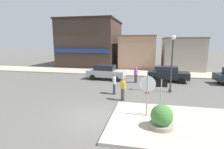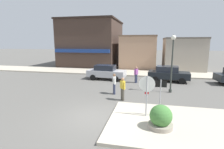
# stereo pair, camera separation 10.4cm
# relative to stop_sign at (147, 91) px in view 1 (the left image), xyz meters

# --- Properties ---
(ground_plane) EXTENTS (160.00, 160.00, 0.00)m
(ground_plane) POSITION_rel_stop_sign_xyz_m (-2.64, -0.38, -1.52)
(ground_plane) COLOR #5B5954
(sidewalk_corner) EXTENTS (6.40, 4.80, 0.15)m
(sidewalk_corner) POSITION_rel_stop_sign_xyz_m (1.40, -0.53, -1.44)
(sidewalk_corner) COLOR #B7AD99
(sidewalk_corner) RESTS_ON ground
(kerb_far) EXTENTS (80.00, 4.00, 0.15)m
(kerb_far) POSITION_rel_stop_sign_xyz_m (-2.64, 13.23, -1.44)
(kerb_far) COLOR #B7AD99
(kerb_far) RESTS_ON ground
(stop_sign) EXTENTS (0.82, 0.07, 2.30)m
(stop_sign) POSITION_rel_stop_sign_xyz_m (0.00, 0.00, 0.00)
(stop_sign) COLOR #9E9EA3
(stop_sign) RESTS_ON ground
(one_way_sign) EXTENTS (0.60, 0.06, 2.10)m
(one_way_sign) POSITION_rel_stop_sign_xyz_m (0.68, 0.11, -0.19)
(one_way_sign) COLOR #9E9EA3
(one_way_sign) RESTS_ON ground
(planter) EXTENTS (1.10, 1.10, 1.23)m
(planter) POSITION_rel_stop_sign_xyz_m (0.67, -1.17, -0.96)
(planter) COLOR gray
(planter) RESTS_ON ground
(lamp_post) EXTENTS (0.36, 0.36, 4.54)m
(lamp_post) POSITION_rel_stop_sign_xyz_m (1.79, 5.35, 1.44)
(lamp_post) COLOR #333833
(lamp_post) RESTS_ON ground
(parked_car_nearest) EXTENTS (4.11, 2.10, 1.56)m
(parked_car_nearest) POSITION_rel_stop_sign_xyz_m (-4.41, 9.03, -0.71)
(parked_car_nearest) COLOR #B7B7BC
(parked_car_nearest) RESTS_ON ground
(parked_car_second) EXTENTS (4.16, 2.21, 1.56)m
(parked_car_second) POSITION_rel_stop_sign_xyz_m (1.99, 9.45, -0.71)
(parked_car_second) COLOR black
(parked_car_second) RESTS_ON ground
(pedestrian_crossing_near) EXTENTS (0.37, 0.52, 1.61)m
(pedestrian_crossing_near) POSITION_rel_stop_sign_xyz_m (-1.16, 8.11, -0.65)
(pedestrian_crossing_near) COLOR #2D334C
(pedestrian_crossing_near) RESTS_ON ground
(pedestrian_crossing_far) EXTENTS (0.41, 0.49, 1.61)m
(pedestrian_crossing_far) POSITION_rel_stop_sign_xyz_m (-1.65, 2.62, -0.65)
(pedestrian_crossing_far) COLOR #4C473D
(pedestrian_crossing_far) RESTS_ON ground
(pedestrian_kerb_side) EXTENTS (0.33, 0.55, 1.61)m
(pedestrian_kerb_side) POSITION_rel_stop_sign_xyz_m (-2.50, 3.95, -0.65)
(pedestrian_kerb_side) COLOR #2D334C
(pedestrian_kerb_side) RESTS_ON ground
(building_corner_shop) EXTENTS (9.02, 10.16, 7.51)m
(building_corner_shop) POSITION_rel_stop_sign_xyz_m (-9.57, 20.05, 2.24)
(building_corner_shop) COLOR #3D2D26
(building_corner_shop) RESTS_ON ground
(building_storefront_left_near) EXTENTS (5.31, 5.67, 4.91)m
(building_storefront_left_near) POSITION_rel_stop_sign_xyz_m (-1.65, 18.43, 0.94)
(building_storefront_left_near) COLOR tan
(building_storefront_left_near) RESTS_ON ground
(building_storefront_left_mid) EXTENTS (5.24, 6.20, 4.56)m
(building_storefront_left_mid) POSITION_rel_stop_sign_xyz_m (4.63, 17.80, 0.77)
(building_storefront_left_mid) COLOR #9E9384
(building_storefront_left_mid) RESTS_ON ground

